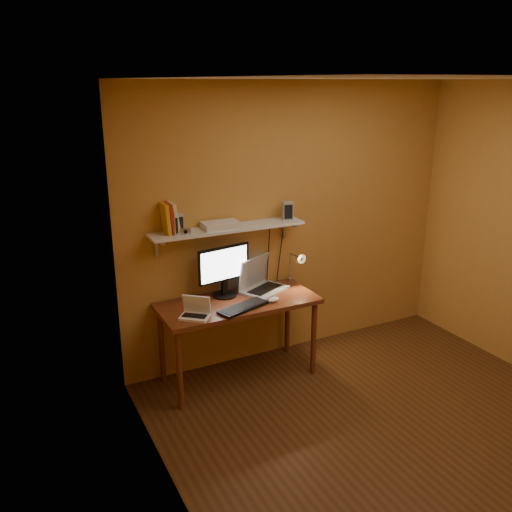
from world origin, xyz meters
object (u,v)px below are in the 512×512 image
speaker_left (176,224)px  wall_shelf (228,229)px  desk_lamp (296,264)px  speaker_right (287,211)px  netbook (196,311)px  router (221,225)px  shelf_camera (185,231)px  monitor (224,269)px  mouse (274,299)px  laptop (260,281)px  keyboard (243,307)px  desk (238,310)px

speaker_left → wall_shelf: bearing=-14.8°
desk_lamp → speaker_right: (-0.07, 0.07, 0.50)m
netbook → router: (0.38, 0.33, 0.60)m
shelf_camera → monitor: bearing=5.4°
wall_shelf → mouse: wall_shelf is taller
mouse → desk_lamp: size_ratio=0.29×
monitor → mouse: size_ratio=4.68×
netbook → shelf_camera: size_ratio=3.08×
wall_shelf → netbook: bearing=-143.2°
wall_shelf → laptop: wall_shelf is taller
speaker_right → keyboard: bearing=-131.9°
netbook → speaker_right: bearing=57.6°
netbook → mouse: bearing=39.2°
speaker_right → router: (-0.66, -0.01, -0.06)m
speaker_left → speaker_right: bearing=-15.0°
mouse → desk_lamp: desk_lamp is taller
desk → speaker_right: speaker_right is taller
netbook → keyboard: size_ratio=0.61×
monitor → shelf_camera: size_ratio=5.49×
desk → speaker_right: bearing=18.3°
desk → keyboard: bearing=-100.7°
desk → shelf_camera: size_ratio=15.16×
keyboard → netbook: bearing=157.9°
shelf_camera → desk_lamp: bearing=-0.3°
speaker_left → netbook: bearing=-101.7°
desk → speaker_left: 0.94m
keyboard → speaker_left: (-0.44, 0.36, 0.70)m
monitor → netbook: monitor is taller
speaker_right → shelf_camera: speaker_right is taller
desk → netbook: netbook is taller
desk → speaker_right: 1.01m
laptop → router: 0.68m
keyboard → laptop: bearing=27.3°
mouse → speaker_right: (0.32, 0.34, 0.69)m
desk → speaker_left: (-0.47, 0.19, 0.79)m
router → desk: bearing=-69.0°
desk_lamp → router: router is taller
netbook → speaker_left: size_ratio=1.71×
keyboard → speaker_right: bearing=12.1°
desk → speaker_left: speaker_left is taller
monitor → laptop: monitor is taller
speaker_left → shelf_camera: speaker_left is taller
netbook → desk_lamp: desk_lamp is taller
keyboard → mouse: mouse is taller
netbook → speaker_left: bearing=133.2°
wall_shelf → speaker_right: bearing=0.2°
speaker_right → shelf_camera: (-1.01, -0.06, -0.06)m
monitor → mouse: 0.51m
wall_shelf → desk_lamp: 0.77m
mouse → laptop: bearing=68.0°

